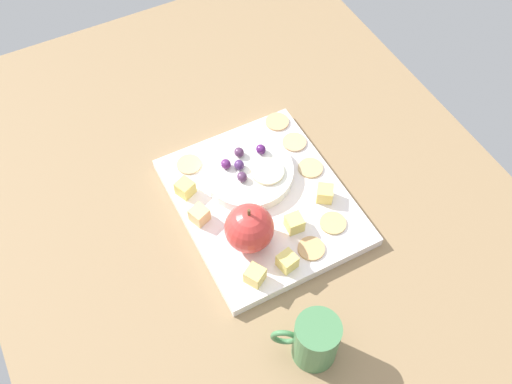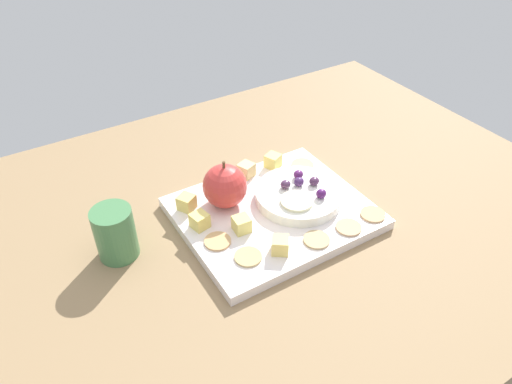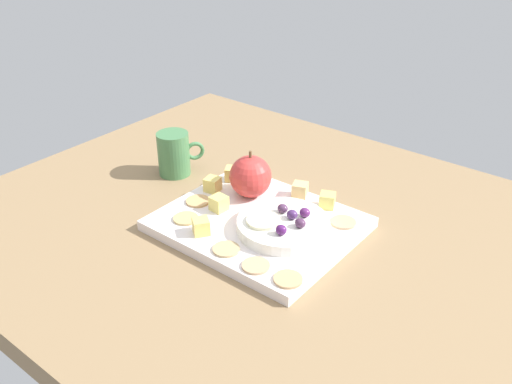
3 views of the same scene
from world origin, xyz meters
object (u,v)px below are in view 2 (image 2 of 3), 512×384
at_px(cracker_1, 248,257).
at_px(cheese_cube_4, 242,224).
at_px(cheese_cube_1, 273,161).
at_px(grape_3, 287,185).
at_px(platter, 273,213).
at_px(cheese_cube_0, 280,245).
at_px(cracker_3, 373,214).
at_px(cheese_cube_2, 200,221).
at_px(cracker_2, 317,240).
at_px(cheese_cube_3, 186,202).
at_px(cheese_cube_5, 246,170).
at_px(grape_2, 314,181).
at_px(cracker_0, 349,227).
at_px(cracker_5, 218,241).
at_px(grape_1, 299,182).
at_px(grape_4, 321,194).
at_px(apple_whole, 225,186).
at_px(grape_0, 298,174).
at_px(apple_slice_0, 297,201).
at_px(serving_dish, 299,195).
at_px(cup, 115,233).
at_px(cracker_4, 302,165).

bearing_deg(cracker_1, cheese_cube_4, -111.35).
distance_m(cheese_cube_1, grape_3, 0.10).
height_order(platter, cheese_cube_0, cheese_cube_0).
height_order(cheese_cube_0, cheese_cube_1, same).
bearing_deg(cheese_cube_0, cracker_3, 176.47).
relative_size(cheese_cube_0, cheese_cube_4, 1.00).
height_order(cheese_cube_2, cracker_2, cheese_cube_2).
relative_size(platter, cracker_1, 7.38).
xyz_separation_m(cheese_cube_3, cheese_cube_5, (-0.14, -0.03, 0.00)).
bearing_deg(grape_2, cheese_cube_0, 34.34).
xyz_separation_m(platter, cracker_0, (-0.08, 0.11, 0.01)).
xyz_separation_m(cracker_5, grape_1, (-0.19, -0.03, 0.03)).
distance_m(cracker_5, grape_1, 0.19).
height_order(cheese_cube_0, cheese_cube_5, same).
xyz_separation_m(cheese_cube_5, grape_4, (-0.06, 0.15, 0.01)).
relative_size(platter, cheese_cube_1, 12.15).
distance_m(cheese_cube_2, grape_2, 0.22).
relative_size(apple_whole, grape_2, 4.18).
bearing_deg(platter, grape_4, 154.10).
distance_m(cheese_cube_0, cracker_1, 0.05).
relative_size(grape_2, grape_3, 1.00).
distance_m(grape_0, grape_3, 0.04).
distance_m(apple_whole, cheese_cube_4, 0.08).
height_order(grape_0, apple_slice_0, grape_0).
height_order(cheese_cube_0, grape_0, grape_0).
relative_size(cheese_cube_2, grape_1, 1.42).
bearing_deg(cracker_3, grape_1, -56.88).
relative_size(cheese_cube_2, cracker_5, 0.61).
height_order(cheese_cube_4, cheese_cube_5, same).
relative_size(cheese_cube_1, cracker_3, 0.61).
bearing_deg(cracker_3, grape_0, -64.94).
height_order(serving_dish, grape_4, grape_4).
relative_size(apple_whole, apple_slice_0, 1.39).
bearing_deg(serving_dish, cracker_3, 129.24).
height_order(platter, cheese_cube_1, cheese_cube_1).
height_order(apple_slice_0, cup, cup).
relative_size(cheese_cube_5, grape_3, 1.42).
relative_size(cheese_cube_3, cracker_0, 0.61).
xyz_separation_m(grape_0, grape_3, (0.04, 0.02, -0.00)).
distance_m(cheese_cube_4, apple_slice_0, 0.11).
xyz_separation_m(platter, grape_4, (-0.08, 0.04, 0.04)).
distance_m(serving_dish, cheese_cube_2, 0.19).
distance_m(cheese_cube_1, grape_2, 0.11).
bearing_deg(serving_dish, grape_1, -124.36).
xyz_separation_m(cracker_4, apple_slice_0, (0.09, 0.11, 0.02)).
bearing_deg(cracker_4, cheese_cube_1, -29.47).
distance_m(cheese_cube_5, cracker_4, 0.12).
height_order(cheese_cube_2, cracker_0, cheese_cube_2).
bearing_deg(cheese_cube_5, cheese_cube_1, 179.04).
bearing_deg(cheese_cube_1, cracker_0, 92.60).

